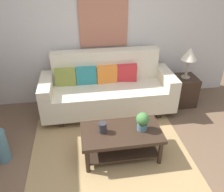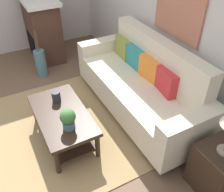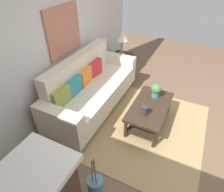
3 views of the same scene
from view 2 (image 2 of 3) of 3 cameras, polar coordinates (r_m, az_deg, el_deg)
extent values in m
plane|color=brown|center=(3.47, -19.15, -10.07)|extent=(9.40, 9.40, 0.00)
cube|color=silver|center=(3.50, 14.35, 18.24)|extent=(5.40, 0.10, 2.70)
cube|color=#A38456|center=(3.50, -11.27, -7.50)|extent=(2.26, 2.03, 0.01)
cube|color=beige|center=(3.55, 5.74, 0.60)|extent=(1.91, 0.84, 0.40)
cube|color=beige|center=(3.46, 10.75, 8.46)|extent=(1.91, 0.20, 0.56)
cube|color=beige|center=(4.27, -1.91, 9.25)|extent=(0.20, 0.84, 0.60)
cube|color=beige|center=(2.90, 17.28, -8.99)|extent=(0.20, 0.84, 0.60)
cube|color=#332319|center=(4.30, -0.62, 3.91)|extent=(0.08, 0.74, 0.12)
cube|color=#332319|center=(3.25, 13.75, -11.18)|extent=(0.08, 0.74, 0.12)
cube|color=olive|center=(3.97, 2.66, 11.15)|extent=(0.37, 0.14, 0.32)
cube|color=teal|center=(3.70, 5.52, 8.90)|extent=(0.36, 0.12, 0.32)
cube|color=orange|center=(3.44, 8.77, 6.27)|extent=(0.37, 0.15, 0.32)
cube|color=red|center=(3.21, 12.48, 3.22)|extent=(0.37, 0.17, 0.32)
cube|color=#332319|center=(3.12, -11.54, -4.20)|extent=(1.10, 0.60, 0.05)
cube|color=#332319|center=(3.32, -10.93, -7.87)|extent=(0.98, 0.50, 0.02)
cylinder|color=#332319|center=(3.60, -17.37, -3.28)|extent=(0.06, 0.06, 0.38)
cylinder|color=#332319|center=(2.91, -12.58, -14.63)|extent=(0.06, 0.06, 0.38)
cylinder|color=#332319|center=(3.67, -9.91, -0.97)|extent=(0.06, 0.06, 0.38)
cylinder|color=#332319|center=(3.00, -3.35, -11.38)|extent=(0.06, 0.06, 0.38)
cylinder|color=#2D2D33|center=(3.26, -12.77, -0.11)|extent=(0.11, 0.11, 0.15)
cylinder|color=slate|center=(2.87, -9.93, -6.49)|extent=(0.14, 0.14, 0.10)
sphere|color=#40773A|center=(2.78, -10.20, -4.69)|extent=(0.18, 0.18, 0.18)
cube|color=#332319|center=(2.89, 23.16, -15.24)|extent=(0.44, 0.44, 0.56)
cube|color=#472D23|center=(5.07, -15.62, 14.31)|extent=(0.90, 0.50, 1.10)
cube|color=black|center=(5.13, -17.91, 11.05)|extent=(0.52, 0.02, 0.44)
cube|color=silver|center=(4.88, -16.81, 20.53)|extent=(1.02, 0.58, 0.06)
cylinder|color=slate|center=(4.57, -16.10, 7.24)|extent=(0.19, 0.19, 0.49)
cylinder|color=brown|center=(4.36, -17.00, 11.94)|extent=(0.02, 0.02, 0.36)
cylinder|color=brown|center=(4.39, -16.88, 12.14)|extent=(0.02, 0.03, 0.36)
cylinder|color=brown|center=(4.38, -17.32, 12.02)|extent=(0.03, 0.04, 0.36)
cube|color=#B77056|center=(3.32, 15.27, 19.61)|extent=(0.85, 0.03, 0.82)
camera|label=1|loc=(3.37, -66.80, 16.62)|focal=36.82mm
camera|label=3|loc=(4.91, -34.59, 33.69)|focal=30.69mm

